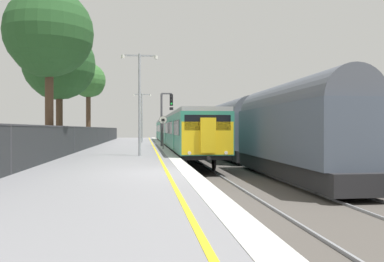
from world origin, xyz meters
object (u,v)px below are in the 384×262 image
(signal_gantry, at_px, (165,113))
(background_tree_centre, at_px, (89,82))
(platform_lamp_mid, at_px, (140,96))
(speed_limit_sign, at_px, (163,128))
(freight_train_adjacent_track, at_px, (232,128))
(commuter_train_at_platform, at_px, (176,131))
(background_tree_right, at_px, (58,67))
(background_tree_left, at_px, (48,36))
(platform_lamp_far, at_px, (142,113))

(signal_gantry, xyz_separation_m, background_tree_centre, (-6.50, 0.81, 2.65))
(signal_gantry, distance_m, platform_lamp_mid, 12.35)
(speed_limit_sign, relative_size, background_tree_centre, 0.34)
(freight_train_adjacent_track, xyz_separation_m, signal_gantry, (-5.46, 2.20, 1.32))
(commuter_train_at_platform, bearing_deg, freight_train_adjacent_track, -64.34)
(background_tree_right, bearing_deg, background_tree_left, -83.07)
(commuter_train_at_platform, height_order, speed_limit_sign, commuter_train_at_platform)
(background_tree_left, xyz_separation_m, background_tree_right, (-0.70, 5.77, -0.71))
(platform_lamp_mid, bearing_deg, signal_gantry, 80.57)
(speed_limit_sign, bearing_deg, platform_lamp_mid, -102.66)
(background_tree_left, bearing_deg, platform_lamp_far, 78.19)
(freight_train_adjacent_track, height_order, signal_gantry, signal_gantry)
(freight_train_adjacent_track, distance_m, background_tree_right, 14.37)
(speed_limit_sign, relative_size, background_tree_right, 0.30)
(platform_lamp_far, bearing_deg, background_tree_left, -101.81)
(speed_limit_sign, bearing_deg, commuter_train_at_platform, 80.49)
(platform_lamp_mid, bearing_deg, background_tree_left, -171.71)
(signal_gantry, height_order, speed_limit_sign, signal_gantry)
(background_tree_left, height_order, background_tree_centre, background_tree_left)
(speed_limit_sign, bearing_deg, signal_gantry, 85.48)
(background_tree_centre, bearing_deg, platform_lamp_far, 63.18)
(signal_gantry, relative_size, platform_lamp_mid, 0.82)
(speed_limit_sign, distance_m, background_tree_right, 8.41)
(platform_lamp_far, bearing_deg, signal_gantry, -78.18)
(speed_limit_sign, xyz_separation_m, background_tree_right, (-7.05, -2.20, 4.03))
(signal_gantry, bearing_deg, background_tree_centre, 172.89)
(speed_limit_sign, distance_m, background_tree_left, 11.24)
(platform_lamp_far, distance_m, background_tree_centre, 10.19)
(signal_gantry, distance_m, background_tree_right, 10.63)
(platform_lamp_mid, bearing_deg, speed_limit_sign, 77.34)
(background_tree_left, relative_size, background_tree_centre, 1.23)
(freight_train_adjacent_track, relative_size, platform_lamp_mid, 7.02)
(freight_train_adjacent_track, height_order, background_tree_right, background_tree_right)
(speed_limit_sign, height_order, background_tree_left, background_tree_left)
(signal_gantry, relative_size, background_tree_centre, 0.64)
(platform_lamp_mid, distance_m, background_tree_right, 7.77)
(signal_gantry, relative_size, background_tree_right, 0.57)
(commuter_train_at_platform, bearing_deg, background_tree_right, -123.94)
(commuter_train_at_platform, xyz_separation_m, background_tree_right, (-8.90, -13.22, 4.34))
(speed_limit_sign, relative_size, platform_lamp_mid, 0.44)
(signal_gantry, bearing_deg, speed_limit_sign, -94.52)
(speed_limit_sign, bearing_deg, freight_train_adjacent_track, 24.66)
(signal_gantry, distance_m, background_tree_centre, 7.07)
(freight_train_adjacent_track, relative_size, background_tree_centre, 5.52)
(platform_lamp_mid, xyz_separation_m, background_tree_centre, (-4.48, 12.99, 2.22))
(platform_lamp_mid, relative_size, background_tree_right, 0.69)
(platform_lamp_mid, height_order, background_tree_centre, background_tree_centre)
(platform_lamp_far, height_order, background_tree_right, background_tree_right)
(commuter_train_at_platform, xyz_separation_m, background_tree_left, (-8.20, -19.00, 5.05))
(platform_lamp_far, xyz_separation_m, background_tree_right, (-5.42, -16.76, 2.39))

